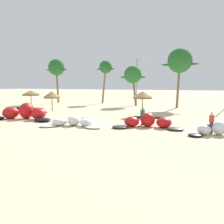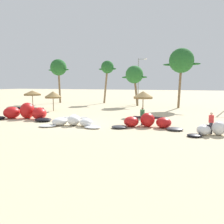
{
  "view_description": "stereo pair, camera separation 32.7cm",
  "coord_description": "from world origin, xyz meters",
  "px_view_note": "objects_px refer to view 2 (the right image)",
  "views": [
    {
      "loc": [
        11.89,
        -19.12,
        3.68
      ],
      "look_at": [
        3.44,
        2.0,
        1.0
      ],
      "focal_mm": 38.05,
      "sensor_mm": 36.0,
      "label": 1
    },
    {
      "loc": [
        12.2,
        -18.99,
        3.68
      ],
      "look_at": [
        3.44,
        2.0,
        1.0
      ],
      "focal_mm": 38.05,
      "sensor_mm": 36.0,
      "label": 2
    }
  ],
  "objects_px": {
    "kite_center": "(147,122)",
    "beach_umbrella_middle": "(53,95)",
    "palm_leftmost": "(58,68)",
    "lamppost_west": "(139,79)",
    "palm_left_of_gap": "(134,75)",
    "kite_left_of_center": "(73,122)",
    "palm_center_left": "(181,61)",
    "kite_right_of_center": "(219,130)",
    "palm_left": "(107,68)",
    "beach_umbrella_near_van": "(32,93)",
    "kite_left": "(25,113)",
    "beach_umbrella_near_palms": "(143,95)",
    "person_by_umbrellas": "(211,123)",
    "person_near_kites": "(142,116)"
  },
  "relations": [
    {
      "from": "kite_left",
      "to": "lamppost_west",
      "type": "height_order",
      "value": "lamppost_west"
    },
    {
      "from": "kite_right_of_center",
      "to": "palm_leftmost",
      "type": "bearing_deg",
      "value": 143.44
    },
    {
      "from": "kite_left_of_center",
      "to": "kite_center",
      "type": "xyz_separation_m",
      "value": [
        6.25,
        1.87,
        0.1
      ]
    },
    {
      "from": "kite_center",
      "to": "person_by_umbrellas",
      "type": "bearing_deg",
      "value": -9.34
    },
    {
      "from": "kite_right_of_center",
      "to": "palm_left",
      "type": "bearing_deg",
      "value": 128.9
    },
    {
      "from": "palm_center_left",
      "to": "lamppost_west",
      "type": "height_order",
      "value": "palm_center_left"
    },
    {
      "from": "beach_umbrella_near_palms",
      "to": "palm_center_left",
      "type": "xyz_separation_m",
      "value": [
        2.79,
        11.43,
        4.7
      ]
    },
    {
      "from": "palm_left",
      "to": "person_by_umbrellas",
      "type": "bearing_deg",
      "value": -51.32
    },
    {
      "from": "kite_left",
      "to": "lamppost_west",
      "type": "xyz_separation_m",
      "value": [
        5.79,
        22.96,
        4.03
      ]
    },
    {
      "from": "palm_left_of_gap",
      "to": "palm_center_left",
      "type": "bearing_deg",
      "value": -8.88
    },
    {
      "from": "beach_umbrella_middle",
      "to": "person_by_umbrellas",
      "type": "distance_m",
      "value": 21.78
    },
    {
      "from": "palm_leftmost",
      "to": "lamppost_west",
      "type": "bearing_deg",
      "value": 11.12
    },
    {
      "from": "kite_right_of_center",
      "to": "palm_left_of_gap",
      "type": "relative_size",
      "value": 0.7
    },
    {
      "from": "palm_center_left",
      "to": "beach_umbrella_near_van",
      "type": "bearing_deg",
      "value": -153.1
    },
    {
      "from": "beach_umbrella_near_van",
      "to": "beach_umbrella_middle",
      "type": "relative_size",
      "value": 1.02
    },
    {
      "from": "palm_leftmost",
      "to": "palm_left_of_gap",
      "type": "bearing_deg",
      "value": -1.52
    },
    {
      "from": "person_by_umbrellas",
      "to": "kite_center",
      "type": "bearing_deg",
      "value": 170.66
    },
    {
      "from": "person_by_umbrellas",
      "to": "palm_left",
      "type": "relative_size",
      "value": 0.2
    },
    {
      "from": "person_by_umbrellas",
      "to": "lamppost_west",
      "type": "bearing_deg",
      "value": 117.73
    },
    {
      "from": "beach_umbrella_near_palms",
      "to": "palm_left_of_gap",
      "type": "bearing_deg",
      "value": 111.59
    },
    {
      "from": "kite_left",
      "to": "beach_umbrella_near_palms",
      "type": "distance_m",
      "value": 13.06
    },
    {
      "from": "kite_left",
      "to": "person_near_kites",
      "type": "height_order",
      "value": "kite_left"
    },
    {
      "from": "palm_center_left",
      "to": "person_near_kites",
      "type": "bearing_deg",
      "value": -94.17
    },
    {
      "from": "palm_leftmost",
      "to": "palm_center_left",
      "type": "height_order",
      "value": "palm_center_left"
    },
    {
      "from": "kite_center",
      "to": "person_near_kites",
      "type": "relative_size",
      "value": 3.75
    },
    {
      "from": "person_by_umbrellas",
      "to": "lamppost_west",
      "type": "xyz_separation_m",
      "value": [
        -12.43,
        23.64,
        3.87
      ]
    },
    {
      "from": "kite_right_of_center",
      "to": "palm_leftmost",
      "type": "distance_m",
      "value": 36.04
    },
    {
      "from": "kite_center",
      "to": "beach_umbrella_middle",
      "type": "xyz_separation_m",
      "value": [
        -15.11,
        7.33,
        1.77
      ]
    },
    {
      "from": "kite_left",
      "to": "beach_umbrella_near_palms",
      "type": "bearing_deg",
      "value": 32.02
    },
    {
      "from": "kite_left_of_center",
      "to": "beach_umbrella_middle",
      "type": "relative_size",
      "value": 2.07
    },
    {
      "from": "palm_leftmost",
      "to": "kite_left",
      "type": "bearing_deg",
      "value": -64.04
    },
    {
      "from": "kite_right_of_center",
      "to": "lamppost_west",
      "type": "distance_m",
      "value": 27.77
    },
    {
      "from": "kite_left_of_center",
      "to": "beach_umbrella_near_van",
      "type": "relative_size",
      "value": 2.04
    },
    {
      "from": "beach_umbrella_near_van",
      "to": "beach_umbrella_near_palms",
      "type": "height_order",
      "value": "beach_umbrella_near_palms"
    },
    {
      "from": "kite_right_of_center",
      "to": "person_by_umbrellas",
      "type": "distance_m",
      "value": 0.88
    },
    {
      "from": "kite_center",
      "to": "palm_leftmost",
      "type": "distance_m",
      "value": 30.9
    },
    {
      "from": "beach_umbrella_near_van",
      "to": "beach_umbrella_middle",
      "type": "height_order",
      "value": "beach_umbrella_near_van"
    },
    {
      "from": "kite_right_of_center",
      "to": "lamppost_west",
      "type": "bearing_deg",
      "value": 118.27
    },
    {
      "from": "kite_left",
      "to": "beach_umbrella_near_palms",
      "type": "height_order",
      "value": "beach_umbrella_near_palms"
    },
    {
      "from": "palm_leftmost",
      "to": "palm_left",
      "type": "height_order",
      "value": "palm_leftmost"
    },
    {
      "from": "kite_center",
      "to": "palm_left_of_gap",
      "type": "xyz_separation_m",
      "value": [
        -7.22,
        19.35,
        4.76
      ]
    },
    {
      "from": "kite_left_of_center",
      "to": "beach_umbrella_near_van",
      "type": "height_order",
      "value": "beach_umbrella_near_van"
    },
    {
      "from": "beach_umbrella_near_palms",
      "to": "kite_right_of_center",
      "type": "bearing_deg",
      "value": -45.87
    },
    {
      "from": "kite_center",
      "to": "person_by_umbrellas",
      "type": "xyz_separation_m",
      "value": [
        5.03,
        -0.83,
        0.36
      ]
    },
    {
      "from": "kite_center",
      "to": "palm_leftmost",
      "type": "height_order",
      "value": "palm_leftmost"
    },
    {
      "from": "person_by_umbrellas",
      "to": "person_near_kites",
      "type": "bearing_deg",
      "value": 163.18
    },
    {
      "from": "kite_left_of_center",
      "to": "palm_center_left",
      "type": "relative_size",
      "value": 0.62
    },
    {
      "from": "kite_right_of_center",
      "to": "palm_leftmost",
      "type": "relative_size",
      "value": 0.56
    },
    {
      "from": "person_by_umbrellas",
      "to": "palm_leftmost",
      "type": "height_order",
      "value": "palm_leftmost"
    },
    {
      "from": "beach_umbrella_near_van",
      "to": "beach_umbrella_near_palms",
      "type": "relative_size",
      "value": 0.95
    }
  ]
}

